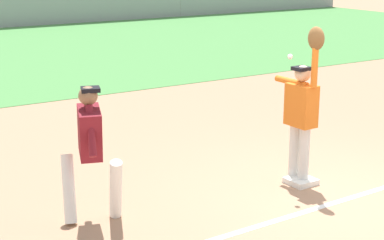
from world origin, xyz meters
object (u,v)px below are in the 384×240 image
at_px(baseball, 290,57).
at_px(first_base, 301,181).
at_px(fielder, 302,107).
at_px(runner, 90,145).

bearing_deg(baseball, first_base, -17.99).
distance_m(first_base, fielder, 1.08).
height_order(first_base, baseball, baseball).
height_order(fielder, baseball, fielder).
distance_m(runner, baseball, 2.97).
xyz_separation_m(runner, baseball, (2.82, -0.32, 0.87)).
xyz_separation_m(fielder, runner, (-3.08, 0.32, -0.12)).
relative_size(first_base, runner, 0.22).
bearing_deg(fielder, runner, -8.32).
bearing_deg(baseball, fielder, -1.17).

